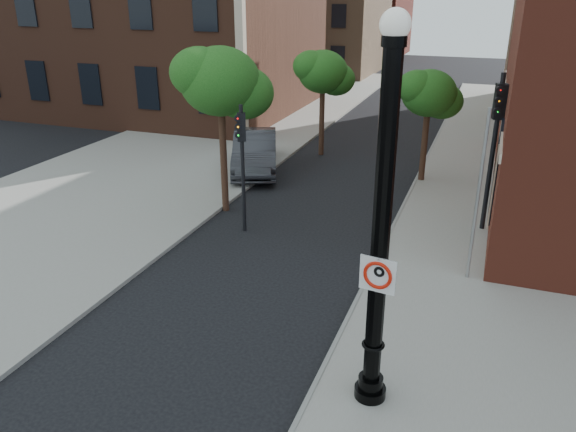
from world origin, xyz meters
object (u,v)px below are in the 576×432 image
at_px(lamppost, 380,246).
at_px(no_parking_sign, 378,275).
at_px(traffic_signal_left, 242,148).
at_px(parked_car, 255,152).
at_px(traffic_signal_right, 496,128).

height_order(lamppost, no_parking_sign, lamppost).
relative_size(lamppost, traffic_signal_left, 1.73).
bearing_deg(parked_car, traffic_signal_left, -91.57).
bearing_deg(lamppost, traffic_signal_left, 130.46).
bearing_deg(traffic_signal_right, no_parking_sign, -114.96).
distance_m(parked_car, traffic_signal_right, 10.44).
bearing_deg(traffic_signal_right, parked_car, 144.86).
bearing_deg(traffic_signal_right, traffic_signal_left, -175.53).
distance_m(lamppost, traffic_signal_left, 8.70).
bearing_deg(traffic_signal_left, no_parking_sign, -73.43).
xyz_separation_m(no_parking_sign, parked_car, (-7.89, 12.85, -2.00)).
height_order(no_parking_sign, parked_car, no_parking_sign).
bearing_deg(no_parking_sign, traffic_signal_left, 137.76).
xyz_separation_m(no_parking_sign, traffic_signal_left, (-5.67, 6.79, -0.06)).
xyz_separation_m(lamppost, no_parking_sign, (0.03, -0.18, -0.45)).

